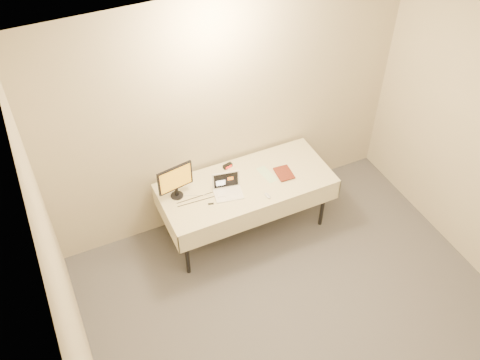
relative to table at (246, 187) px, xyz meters
name	(u,v)px	position (x,y,z in m)	size (l,w,h in m)	color
back_wall	(228,113)	(0.00, 0.45, 0.67)	(4.00, 0.10, 2.70)	beige
table	(246,187)	(0.00, 0.00, 0.00)	(1.86, 0.81, 0.74)	black
laptop	(227,188)	(-0.24, -0.04, 0.11)	(0.33, 0.28, 0.20)	white
monitor	(175,180)	(-0.74, 0.12, 0.29)	(0.38, 0.15, 0.40)	black
book	(277,168)	(0.34, -0.04, 0.18)	(0.17, 0.02, 0.23)	#9A2F1C
alarm_clock	(228,166)	(-0.08, 0.31, 0.08)	(0.11, 0.07, 0.04)	black
clicker	(268,196)	(0.11, -0.28, 0.07)	(0.05, 0.10, 0.02)	silver
paper_form	(267,174)	(0.26, 0.02, 0.06)	(0.11, 0.27, 0.00)	#BEEABA
usb_dongle	(211,204)	(-0.47, -0.13, 0.07)	(0.06, 0.02, 0.01)	black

